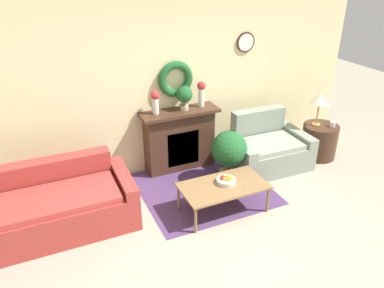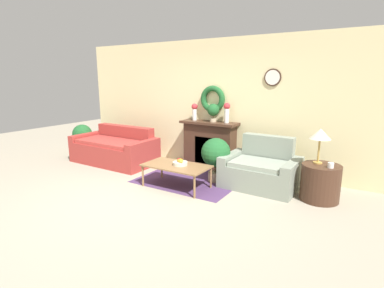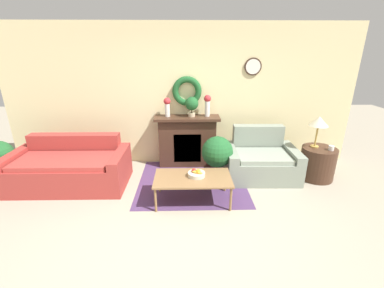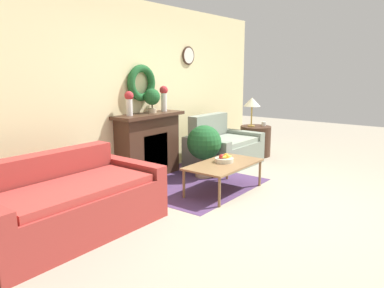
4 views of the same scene
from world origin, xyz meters
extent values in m
plane|color=#9E937F|center=(0.00, 0.00, 0.00)|extent=(16.00, 16.00, 0.00)
cube|color=#4C335B|center=(0.20, 1.44, 0.00)|extent=(1.86, 1.74, 0.01)
cube|color=beige|center=(0.00, 2.40, 1.35)|extent=(6.80, 0.06, 2.70)
cylinder|color=#382319|center=(1.36, 2.36, 1.91)|extent=(0.32, 0.02, 0.32)
cylinder|color=white|center=(1.36, 2.34, 1.91)|extent=(0.27, 0.01, 0.27)
torus|color=#1E5628|center=(0.12, 2.31, 1.47)|extent=(0.56, 0.12, 0.56)
cube|color=#42281C|center=(0.12, 2.20, 0.48)|extent=(1.10, 0.34, 0.96)
cube|color=black|center=(0.12, 2.04, 0.41)|extent=(0.53, 0.02, 0.57)
cube|color=orange|center=(0.12, 2.04, 0.34)|extent=(0.42, 0.01, 0.32)
cube|color=#42281C|center=(0.12, 2.17, 0.98)|extent=(1.24, 0.41, 0.05)
cube|color=#9E332D|center=(-1.90, 1.28, 0.23)|extent=(1.59, 0.77, 0.46)
cube|color=#9E332D|center=(-1.90, 1.76, 0.40)|extent=(1.59, 0.22, 0.80)
cube|color=#9E332D|center=(-1.02, 1.38, 0.30)|extent=(0.18, 0.97, 0.60)
cube|color=#AD3832|center=(-1.90, 1.28, 0.50)|extent=(1.53, 0.71, 0.08)
cube|color=gray|center=(1.45, 1.53, 0.20)|extent=(0.95, 0.73, 0.41)
cube|color=gray|center=(1.46, 1.98, 0.44)|extent=(0.94, 0.22, 0.88)
cube|color=gray|center=(0.90, 1.64, 0.27)|extent=(0.19, 0.91, 0.55)
cube|color=gray|center=(2.01, 1.61, 0.27)|extent=(0.19, 0.91, 0.55)
cube|color=gray|center=(1.45, 1.53, 0.45)|extent=(0.91, 0.67, 0.08)
cube|color=olive|center=(0.20, 0.84, 0.39)|extent=(1.16, 0.64, 0.03)
cylinder|color=olive|center=(-0.35, 0.56, 0.19)|extent=(0.04, 0.04, 0.38)
cylinder|color=olive|center=(0.74, 0.56, 0.19)|extent=(0.04, 0.04, 0.38)
cylinder|color=olive|center=(-0.35, 1.12, 0.19)|extent=(0.04, 0.04, 0.38)
cylinder|color=olive|center=(0.74, 1.12, 0.19)|extent=(0.04, 0.04, 0.38)
cylinder|color=beige|center=(0.25, 0.88, 0.44)|extent=(0.26, 0.26, 0.06)
sphere|color=#B2231E|center=(0.21, 0.90, 0.49)|extent=(0.07, 0.07, 0.07)
sphere|color=orange|center=(0.28, 0.86, 0.49)|extent=(0.08, 0.08, 0.08)
ellipsoid|color=yellow|center=(0.27, 0.84, 0.49)|extent=(0.17, 0.10, 0.04)
cylinder|color=#42281C|center=(2.46, 1.55, 0.29)|extent=(0.60, 0.60, 0.58)
cylinder|color=#B28E42|center=(2.39, 1.61, 0.59)|extent=(0.14, 0.14, 0.02)
cylinder|color=#B28E42|center=(2.39, 1.61, 0.79)|extent=(0.03, 0.03, 0.37)
cone|color=beige|center=(2.39, 1.61, 1.06)|extent=(0.33, 0.33, 0.17)
cylinder|color=silver|center=(2.60, 1.44, 0.62)|extent=(0.09, 0.09, 0.08)
cylinder|color=silver|center=(-0.25, 2.20, 1.13)|extent=(0.09, 0.09, 0.24)
sphere|color=#B72D33|center=(-0.25, 2.20, 1.30)|extent=(0.13, 0.13, 0.13)
cylinder|color=silver|center=(0.51, 2.20, 1.15)|extent=(0.10, 0.10, 0.29)
sphere|color=#B72D33|center=(0.51, 2.20, 1.35)|extent=(0.13, 0.13, 0.13)
cylinder|color=tan|center=(0.21, 2.18, 1.04)|extent=(0.13, 0.13, 0.07)
cylinder|color=#4C3823|center=(0.21, 2.18, 1.11)|extent=(0.02, 0.02, 0.07)
sphere|color=#1E5628|center=(0.21, 2.18, 1.26)|extent=(0.25, 0.25, 0.25)
cylinder|color=tan|center=(0.64, 1.49, 0.09)|extent=(0.28, 0.28, 0.17)
cylinder|color=#4C3823|center=(0.64, 1.49, 0.25)|extent=(0.04, 0.04, 0.15)
sphere|color=#1E5628|center=(0.64, 1.49, 0.55)|extent=(0.54, 0.54, 0.54)
camera|label=1|loc=(-1.93, -2.83, 3.13)|focal=35.00mm
camera|label=2|loc=(3.08, -3.32, 1.91)|focal=28.00mm
camera|label=3|loc=(0.10, -2.61, 2.22)|focal=24.00mm
camera|label=4|loc=(-4.05, -1.81, 1.68)|focal=35.00mm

